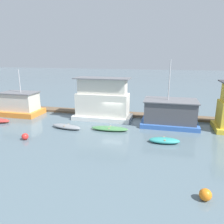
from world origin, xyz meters
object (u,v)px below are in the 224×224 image
object	(u,v)px
mooring_post_near_left	(29,104)
dinghy_grey	(66,127)
houseboat_orange	(20,104)
dinghy_teal	(164,140)
buoy_red	(25,137)
houseboat_blue	(170,113)
mooring_post_far_left	(120,111)
houseboat_white	(103,101)
dinghy_green	(110,129)
mooring_post_centre	(76,107)
buoy_orange	(205,195)

from	to	relation	value
mooring_post_near_left	dinghy_grey	bearing A→B (deg)	-34.23
houseboat_orange	dinghy_teal	xyz separation A→B (m)	(19.33, -5.61, -1.17)
mooring_post_near_left	buoy_red	size ratio (longest dim) A/B	3.14
houseboat_blue	mooring_post_far_left	distance (m)	6.63
houseboat_blue	dinghy_teal	xyz separation A→B (m)	(-0.48, -5.57, -1.21)
houseboat_white	dinghy_green	world-z (taller)	houseboat_white
mooring_post_centre	houseboat_blue	bearing A→B (deg)	-8.80
houseboat_orange	houseboat_white	distance (m)	11.57
mooring_post_far_left	buoy_red	bearing A→B (deg)	-126.45
houseboat_blue	buoy_orange	distance (m)	13.72
dinghy_green	buoy_orange	size ratio (longest dim) A/B	5.94
dinghy_grey	mooring_post_near_left	world-z (taller)	mooring_post_near_left
houseboat_orange	buoy_red	distance (m)	10.19
mooring_post_centre	mooring_post_near_left	xyz separation A→B (m)	(-7.38, 0.00, 0.05)
dinghy_green	buoy_red	distance (m)	8.63
mooring_post_near_left	buoy_red	world-z (taller)	mooring_post_near_left
houseboat_orange	dinghy_teal	size ratio (longest dim) A/B	2.10
houseboat_white	dinghy_grey	distance (m)	5.87
dinghy_teal	mooring_post_near_left	size ratio (longest dim) A/B	1.44
houseboat_blue	mooring_post_near_left	world-z (taller)	houseboat_blue
houseboat_white	dinghy_green	size ratio (longest dim) A/B	1.77
buoy_orange	mooring_post_near_left	bearing A→B (deg)	144.54
houseboat_orange	dinghy_grey	distance (m)	9.60
houseboat_blue	houseboat_white	bearing A→B (deg)	175.19
mooring_post_centre	mooring_post_far_left	xyz separation A→B (m)	(6.16, 0.00, -0.13)
houseboat_white	buoy_red	size ratio (longest dim) A/B	11.36
houseboat_orange	dinghy_green	xyz separation A→B (m)	(13.49, -3.41, -1.21)
houseboat_blue	buoy_orange	world-z (taller)	houseboat_blue
dinghy_teal	buoy_orange	distance (m)	8.32
dinghy_grey	dinghy_teal	size ratio (longest dim) A/B	1.28
mooring_post_far_left	houseboat_orange	bearing A→B (deg)	-172.04
houseboat_white	houseboat_orange	bearing A→B (deg)	-176.74
mooring_post_far_left	buoy_red	size ratio (longest dim) A/B	2.60
mooring_post_centre	mooring_post_near_left	world-z (taller)	mooring_post_near_left
mooring_post_far_left	buoy_orange	world-z (taller)	mooring_post_far_left
dinghy_grey	dinghy_green	world-z (taller)	dinghy_grey
dinghy_teal	mooring_post_near_left	xyz separation A→B (m)	(-19.36, 7.50, 0.77)
mooring_post_near_left	mooring_post_far_left	world-z (taller)	mooring_post_near_left
mooring_post_centre	buoy_orange	bearing A→B (deg)	-47.16
houseboat_orange	houseboat_blue	world-z (taller)	houseboat_blue
houseboat_blue	mooring_post_near_left	xyz separation A→B (m)	(-19.84, 1.93, -0.44)
houseboat_blue	mooring_post_centre	size ratio (longest dim) A/B	3.88
houseboat_orange	buoy_orange	size ratio (longest dim) A/B	8.80
houseboat_orange	houseboat_blue	bearing A→B (deg)	-0.12
mooring_post_near_left	dinghy_teal	bearing A→B (deg)	-21.18
houseboat_white	houseboat_blue	bearing A→B (deg)	-4.81
houseboat_orange	mooring_post_far_left	world-z (taller)	houseboat_orange
dinghy_teal	buoy_red	world-z (taller)	buoy_red
dinghy_teal	buoy_orange	size ratio (longest dim) A/B	4.19
buoy_red	buoy_orange	distance (m)	16.47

